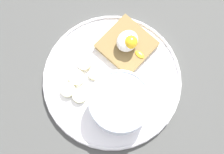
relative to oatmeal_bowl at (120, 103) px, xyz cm
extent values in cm
cube|color=#464745|center=(-3.48, -4.88, -5.11)|extent=(120.00, 120.00, 2.00)
cylinder|color=white|center=(-3.48, -4.88, -3.61)|extent=(29.78, 29.78, 1.00)
torus|color=white|center=(-3.48, -4.88, -2.81)|extent=(29.58, 29.58, 0.60)
cylinder|color=white|center=(0.00, 0.00, -0.09)|extent=(12.21, 12.21, 6.04)
torus|color=white|center=(0.00, 0.00, 2.93)|extent=(12.41, 12.41, 0.60)
cylinder|color=#CCB288|center=(0.00, 0.00, -0.70)|extent=(10.81, 10.81, 4.43)
ellipsoid|color=#CCB288|center=(0.00, 0.00, 1.31)|extent=(10.27, 10.27, 1.20)
ellipsoid|color=tan|center=(-0.30, 0.80, 1.70)|extent=(2.07, 2.11, 0.77)
ellipsoid|color=tan|center=(-1.11, 0.81, 1.60)|extent=(1.21, 1.52, 0.57)
ellipsoid|color=#A87F5E|center=(2.04, 0.10, 1.62)|extent=(1.62, 1.69, 0.61)
ellipsoid|color=tan|center=(1.24, 2.59, 1.63)|extent=(1.67, 1.27, 0.64)
ellipsoid|color=tan|center=(0.13, 0.30, 1.69)|extent=(1.92, 2.10, 0.76)
cube|color=olive|center=(-11.32, -7.10, -1.67)|extent=(10.87, 10.87, 0.30)
cube|color=tan|center=(-11.32, -7.10, -2.34)|extent=(10.66, 10.66, 1.54)
ellipsoid|color=white|center=(-11.32, -7.10, 0.22)|extent=(4.98, 4.33, 3.59)
sphere|color=yellow|center=(-11.26, -6.22, 1.16)|extent=(2.88, 2.88, 2.88)
ellipsoid|color=yellow|center=(-11.10, -3.48, -1.37)|extent=(1.33, 2.34, 0.36)
cylinder|color=beige|center=(3.68, -7.78, -2.46)|extent=(3.94, 3.89, 1.41)
cylinder|color=#B4AF87|center=(3.68, -7.78, -1.86)|extent=(0.70, 0.70, 0.16)
cylinder|color=beige|center=(-2.25, -11.46, -2.53)|extent=(3.76, 3.82, 1.41)
cylinder|color=#B9AF8F|center=(-2.25, -11.46, -2.06)|extent=(0.67, 0.68, 0.21)
cylinder|color=beige|center=(1.11, -10.89, -2.48)|extent=(4.21, 4.29, 1.55)
cylinder|color=#B9AF88|center=(1.11, -10.89, -1.99)|extent=(0.76, 0.76, 0.22)
cylinder|color=#EDECBA|center=(4.28, -10.48, -2.41)|extent=(3.68, 3.75, 1.52)
cylinder|color=#B9B891|center=(4.28, -10.48, -1.77)|extent=(0.66, 0.67, 0.16)
cylinder|color=beige|center=(-1.89, -8.44, -2.63)|extent=(3.60, 3.56, 1.13)
cylinder|color=tan|center=(-1.89, -8.44, -2.22)|extent=(0.64, 0.64, 0.18)
camera|label=1|loc=(9.63, 5.78, 61.41)|focal=50.00mm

